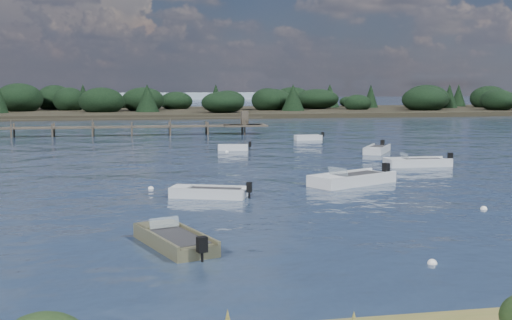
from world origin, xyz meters
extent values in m
plane|color=#172437|center=(0.00, 60.00, 0.00)|extent=(400.00, 400.00, 0.00)
cube|color=#B6BCBE|center=(11.57, 25.63, 0.10)|extent=(3.67, 4.58, 0.70)
cube|color=#B6BCBE|center=(10.65, 24.19, 0.51)|extent=(1.72, 1.63, 0.14)
cube|color=#252528|center=(11.76, 25.93, 0.43)|extent=(2.65, 3.21, 0.12)
cube|color=#B6BCBE|center=(12.15, 25.25, 0.51)|extent=(2.50, 3.84, 0.14)
cube|color=#B6BCBE|center=(10.98, 26.00, 0.51)|extent=(2.50, 3.84, 0.14)
cube|color=black|center=(12.88, 27.70, 0.63)|extent=(0.43, 0.42, 0.55)
cylinder|color=black|center=(12.88, 27.70, 0.15)|extent=(0.14, 0.14, 0.55)
cube|color=silver|center=(3.71, 9.51, 0.11)|extent=(5.71, 4.26, 0.79)
cube|color=silver|center=(1.89, 8.57, 0.57)|extent=(1.98, 2.21, 0.16)
cube|color=#252528|center=(4.09, 9.70, 0.48)|extent=(4.00, 3.11, 0.13)
cube|color=silver|center=(4.14, 8.67, 0.57)|extent=(4.85, 2.59, 0.16)
cube|color=silver|center=(3.28, 10.34, 0.57)|extent=(4.85, 2.59, 0.16)
cube|color=black|center=(6.32, 10.85, 0.71)|extent=(0.45, 0.48, 0.62)
cylinder|color=black|center=(6.32, 10.85, 0.17)|extent=(0.15, 0.15, 0.62)
cube|color=silver|center=(2.66, 8.96, 0.84)|extent=(0.82, 1.37, 0.47)
cube|color=brown|center=(-7.36, -3.05, 0.09)|extent=(2.89, 4.56, 0.65)
cube|color=brown|center=(-7.89, -1.51, 0.47)|extent=(1.68, 1.43, 0.13)
cube|color=#252528|center=(-7.25, -3.37, 0.40)|extent=(2.14, 3.16, 0.11)
cube|color=brown|center=(-8.05, -3.29, 0.47)|extent=(1.50, 4.08, 0.13)
cube|color=brown|center=(-6.67, -2.81, 0.47)|extent=(1.50, 4.08, 0.13)
cube|color=black|center=(-6.60, -5.26, 0.59)|extent=(0.38, 0.35, 0.51)
cylinder|color=black|center=(-6.60, -5.26, 0.14)|extent=(0.12, 0.12, 0.51)
cube|color=silver|center=(-7.67, -2.16, 0.70)|extent=(1.12, 0.51, 0.39)
cube|color=#B6BCBE|center=(9.09, 38.61, 0.09)|extent=(2.81, 1.22, 0.65)
cube|color=#B6BCBE|center=(8.04, 38.57, 0.47)|extent=(0.71, 1.02, 0.13)
cube|color=#252528|center=(9.31, 38.62, 0.40)|extent=(1.92, 0.96, 0.11)
cube|color=#B6BCBE|center=(9.11, 38.11, 0.47)|extent=(2.77, 0.23, 0.13)
cube|color=#B6BCBE|center=(9.07, 39.11, 0.47)|extent=(2.77, 0.23, 0.13)
cube|color=black|center=(10.67, 38.68, 0.58)|extent=(0.27, 0.32, 0.51)
cylinder|color=black|center=(10.67, 38.68, 0.14)|extent=(0.10, 0.10, 0.51)
cube|color=silver|center=(-0.16, 29.86, 0.09)|extent=(2.74, 1.50, 0.61)
cube|color=silver|center=(-1.13, 30.04, 0.44)|extent=(0.78, 1.03, 0.12)
cube|color=#252528|center=(0.04, 29.82, 0.37)|extent=(1.89, 1.14, 0.10)
cube|color=silver|center=(-0.25, 29.40, 0.44)|extent=(2.57, 0.58, 0.12)
cube|color=silver|center=(-0.08, 30.32, 0.44)|extent=(2.57, 0.58, 0.12)
cube|color=black|center=(1.30, 29.58, 0.54)|extent=(0.29, 0.33, 0.48)
cylinder|color=black|center=(1.30, 29.58, 0.13)|extent=(0.10, 0.10, 0.48)
cube|color=#B6BCBE|center=(11.01, 16.50, 0.10)|extent=(4.55, 1.74, 0.71)
cube|color=#B6BCBE|center=(9.29, 16.51, 0.51)|extent=(1.10, 1.55, 0.14)
cube|color=#252528|center=(11.37, 16.50, 0.43)|extent=(3.09, 1.39, 0.12)
cube|color=#B6BCBE|center=(11.01, 15.71, 0.51)|extent=(4.54, 0.14, 0.14)
cube|color=#B6BCBE|center=(11.02, 17.30, 0.51)|extent=(4.54, 0.14, 0.14)
cube|color=black|center=(13.50, 16.49, 0.64)|extent=(0.28, 0.34, 0.56)
cylinder|color=black|center=(13.50, 16.49, 0.15)|extent=(0.10, 0.10, 0.56)
cube|color=silver|center=(10.01, 16.51, 0.76)|extent=(0.16, 1.24, 0.42)
cube|color=#B6BCBE|center=(-4.99, 6.77, 0.09)|extent=(4.13, 2.75, 0.64)
cube|color=#B6BCBE|center=(-6.36, 7.29, 0.47)|extent=(1.34, 1.57, 0.13)
cube|color=#252528|center=(-4.71, 6.66, 0.40)|extent=(2.87, 2.04, 0.11)
cube|color=#B6BCBE|center=(-5.24, 6.13, 0.47)|extent=(3.64, 1.48, 0.13)
cube|color=#B6BCBE|center=(-4.75, 7.40, 0.47)|extent=(3.64, 1.48, 0.13)
cube|color=black|center=(-3.00, 6.01, 0.58)|extent=(0.35, 0.38, 0.51)
cylinder|color=black|center=(-3.00, 6.01, 0.14)|extent=(0.12, 0.12, 0.51)
sphere|color=silver|center=(0.69, -6.87, 0.00)|extent=(0.32, 0.32, 0.32)
sphere|color=silver|center=(7.18, 1.13, 0.00)|extent=(0.32, 0.32, 0.32)
sphere|color=silver|center=(-7.85, 9.95, 0.00)|extent=(0.32, 0.32, 0.32)
sphere|color=silver|center=(-0.95, 28.16, 0.00)|extent=(0.32, 0.32, 0.32)
cube|color=#484034|center=(4.00, 48.00, 1.00)|extent=(5.00, 3.20, 0.18)
cube|color=#484034|center=(4.00, 48.00, 1.90)|extent=(0.80, 0.80, 1.60)
cylinder|color=#484034|center=(-21.73, 47.15, 0.40)|extent=(0.20, 0.20, 2.20)
cylinder|color=#484034|center=(-21.73, 48.85, 0.40)|extent=(0.20, 0.20, 2.20)
cylinder|color=#484034|center=(-17.47, 47.15, 0.40)|extent=(0.20, 0.20, 2.20)
cylinder|color=#484034|center=(-17.47, 48.85, 0.40)|extent=(0.20, 0.20, 2.20)
cylinder|color=#484034|center=(-13.20, 47.15, 0.40)|extent=(0.20, 0.20, 2.20)
cylinder|color=#484034|center=(-13.20, 48.85, 0.40)|extent=(0.20, 0.20, 2.20)
cylinder|color=#484034|center=(-8.93, 47.15, 0.40)|extent=(0.20, 0.20, 2.20)
cylinder|color=#484034|center=(-8.93, 48.85, 0.40)|extent=(0.20, 0.20, 2.20)
cylinder|color=#484034|center=(-4.67, 47.15, 0.40)|extent=(0.20, 0.20, 2.20)
cylinder|color=#484034|center=(-4.67, 48.85, 0.40)|extent=(0.20, 0.20, 2.20)
cylinder|color=#484034|center=(-0.40, 47.15, 0.40)|extent=(0.20, 0.20, 2.20)
cylinder|color=#484034|center=(-0.40, 48.85, 0.40)|extent=(0.20, 0.20, 2.20)
cylinder|color=#484034|center=(3.87, 47.15, 0.40)|extent=(0.20, 0.20, 2.20)
cylinder|color=#484034|center=(3.87, 48.85, 0.40)|extent=(0.20, 0.20, 2.20)
cube|color=black|center=(25.00, 100.00, 0.00)|extent=(190.00, 40.00, 1.60)
ellipsoid|color=black|center=(25.00, 100.00, 2.80)|extent=(180.50, 36.00, 4.40)
camera|label=1|loc=(-8.69, -25.62, 5.77)|focal=45.00mm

